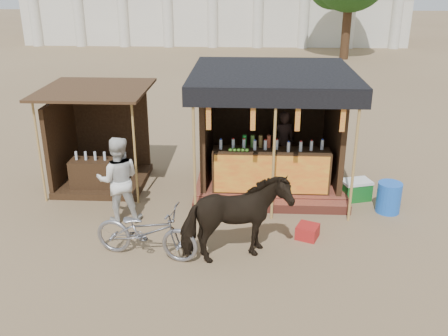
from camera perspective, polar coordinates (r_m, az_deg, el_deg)
ground at (r=9.23m, az=-0.51°, el=-10.07°), size 120.00×120.00×0.00m
main_stall at (r=11.84m, az=5.34°, el=2.70°), size 3.60×3.61×2.78m
secondary_stall at (r=12.32m, az=-14.50°, el=2.01°), size 2.40×2.40×2.38m
cow at (r=8.75m, az=1.29°, el=-5.94°), size 2.08×1.50×1.60m
motorbike at (r=9.09m, az=-8.90°, el=-7.17°), size 2.03×1.06×1.02m
bystander at (r=10.32m, az=-11.97°, el=-1.32°), size 0.99×0.84×1.81m
blue_barrel at (r=11.24m, az=18.32°, el=-3.22°), size 0.66×0.66×0.67m
red_crate at (r=9.89m, az=9.52°, el=-7.18°), size 0.51×0.51×0.27m
cooler at (r=11.67m, az=14.81°, el=-2.41°), size 0.74×0.60×0.46m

